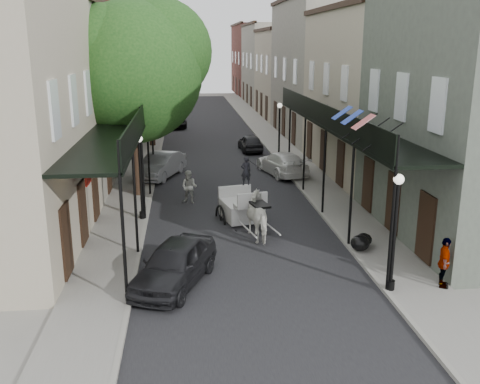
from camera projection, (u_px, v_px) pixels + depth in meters
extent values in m
plane|color=gray|center=(252.00, 272.00, 18.26)|extent=(140.00, 140.00, 0.00)
cube|color=black|center=(216.00, 156.00, 37.43)|extent=(8.00, 90.00, 0.01)
cube|color=gray|center=(144.00, 156.00, 36.91)|extent=(2.20, 90.00, 0.12)
cube|color=gray|center=(286.00, 153.00, 37.92)|extent=(2.20, 90.00, 0.12)
cube|color=#A49983|center=(106.00, 73.00, 44.75)|extent=(5.00, 80.00, 10.50)
cube|color=gray|center=(307.00, 72.00, 46.49)|extent=(5.00, 80.00, 10.50)
cube|color=black|center=(119.00, 128.00, 23.40)|extent=(2.20, 18.00, 0.12)
cube|color=black|center=(143.00, 116.00, 23.37)|extent=(0.06, 18.00, 1.00)
cylinder|color=black|center=(123.00, 239.00, 15.37)|extent=(0.10, 0.10, 4.00)
cylinder|color=black|center=(143.00, 174.00, 23.04)|extent=(0.10, 0.10, 4.00)
cylinder|color=black|center=(153.00, 142.00, 30.71)|extent=(0.10, 0.10, 4.00)
cube|color=black|center=(342.00, 124.00, 24.41)|extent=(2.20, 18.00, 0.12)
cube|color=black|center=(320.00, 114.00, 24.17)|extent=(0.06, 18.00, 1.00)
cylinder|color=black|center=(392.00, 229.00, 16.18)|extent=(0.10, 0.10, 4.00)
cylinder|color=black|center=(324.00, 170.00, 23.85)|extent=(0.10, 0.10, 4.00)
cylinder|color=black|center=(289.00, 139.00, 31.52)|extent=(0.10, 0.10, 4.00)
cylinder|color=#382619|center=(136.00, 140.00, 26.60)|extent=(0.44, 0.44, 5.60)
sphere|color=#194215|center=(132.00, 73.00, 25.73)|extent=(6.80, 6.80, 6.80)
sphere|color=#194215|center=(160.00, 51.00, 26.18)|extent=(5.10, 5.10, 5.10)
cylinder|color=#382619|center=(151.00, 112.00, 40.10)|extent=(0.44, 0.44, 5.04)
sphere|color=#194215|center=(149.00, 72.00, 39.32)|extent=(6.00, 6.00, 6.00)
sphere|color=#194215|center=(166.00, 59.00, 39.77)|extent=(4.50, 4.50, 4.50)
cylinder|color=black|center=(390.00, 285.00, 16.68)|extent=(0.28, 0.28, 0.30)
cylinder|color=black|center=(394.00, 238.00, 16.27)|extent=(0.12, 0.12, 3.40)
sphere|color=white|center=(399.00, 179.00, 15.78)|extent=(0.32, 0.32, 0.32)
cylinder|color=black|center=(143.00, 215.00, 23.52)|extent=(0.28, 0.28, 0.30)
cylinder|color=black|center=(141.00, 181.00, 23.11)|extent=(0.12, 0.12, 3.40)
sphere|color=white|center=(139.00, 139.00, 22.62)|extent=(0.32, 0.32, 0.32)
cylinder|color=black|center=(279.00, 156.00, 35.85)|extent=(0.28, 0.28, 0.30)
cylinder|color=black|center=(279.00, 133.00, 35.44)|extent=(0.12, 0.12, 3.40)
sphere|color=white|center=(280.00, 105.00, 34.95)|extent=(0.32, 0.32, 0.32)
imported|color=silver|center=(261.00, 216.00, 21.28)|extent=(1.42, 2.29, 1.80)
torus|color=black|center=(217.00, 203.00, 23.95)|extent=(0.41, 1.39, 1.41)
torus|color=black|center=(254.00, 199.00, 24.51)|extent=(0.41, 1.39, 1.41)
torus|color=black|center=(232.00, 219.00, 22.71)|extent=(0.24, 0.73, 0.73)
torus|color=black|center=(262.00, 216.00, 23.13)|extent=(0.24, 0.73, 0.73)
cube|color=silver|center=(237.00, 192.00, 23.90)|extent=(1.92, 2.25, 0.76)
cube|color=silver|center=(246.00, 186.00, 22.71)|extent=(1.41, 0.87, 0.13)
cube|color=silver|center=(248.00, 180.00, 22.38)|extent=(1.30, 0.40, 0.55)
imported|color=black|center=(246.00, 171.00, 22.53)|extent=(0.50, 0.39, 1.23)
imported|color=#B5B6AC|center=(189.00, 187.00, 26.00)|extent=(0.98, 0.88, 1.64)
imported|color=gray|center=(134.00, 138.00, 38.65)|extent=(1.25, 1.04, 1.68)
imported|color=gray|center=(444.00, 263.00, 16.68)|extent=(0.76, 1.04, 1.64)
imported|color=black|center=(175.00, 264.00, 17.14)|extent=(3.19, 4.56, 1.44)
imported|color=#A0A1A6|center=(161.00, 165.00, 31.12)|extent=(3.01, 4.65, 1.45)
imported|color=black|center=(171.00, 120.00, 50.06)|extent=(3.19, 5.27, 1.37)
imported|color=white|center=(282.00, 163.00, 31.86)|extent=(2.90, 5.03, 1.37)
imported|color=black|center=(250.00, 143.00, 38.83)|extent=(1.63, 3.71, 1.24)
ellipsoid|color=black|center=(360.00, 243.00, 19.79)|extent=(0.70, 0.70, 0.59)
ellipsoid|color=black|center=(364.00, 240.00, 20.26)|extent=(0.61, 0.61, 0.49)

